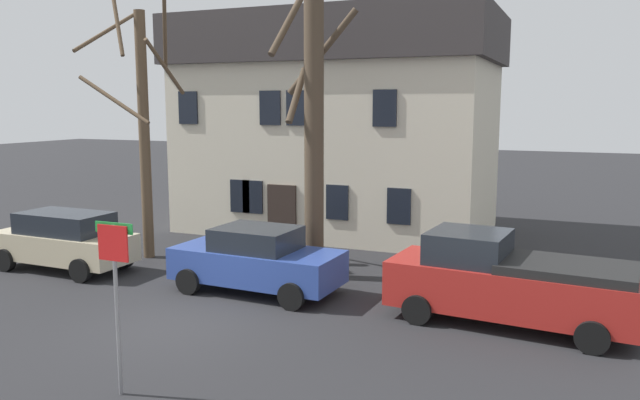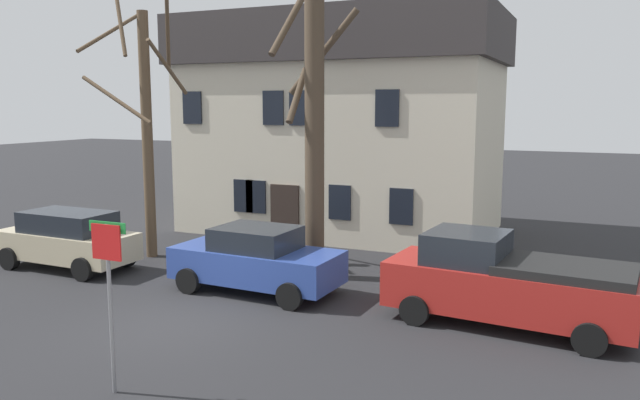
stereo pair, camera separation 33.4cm
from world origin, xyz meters
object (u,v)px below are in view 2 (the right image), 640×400
at_px(car_beige_wagon, 67,239).
at_px(street_sign_pole, 109,275).
at_px(car_blue_sedan, 256,260).
at_px(tree_bare_near, 145,122).
at_px(pickup_truck_red, 506,282).
at_px(tree_bare_mid, 314,131).
at_px(building_main, 342,123).

relative_size(car_beige_wagon, street_sign_pole, 1.46).
height_order(car_beige_wagon, car_blue_sedan, car_beige_wagon).
height_order(tree_bare_near, pickup_truck_red, tree_bare_near).
bearing_deg(tree_bare_near, tree_bare_mid, 0.27).
xyz_separation_m(tree_bare_mid, pickup_truck_red, (5.63, -1.98, -3.19)).
height_order(tree_bare_near, street_sign_pole, tree_bare_near).
bearing_deg(street_sign_pole, tree_bare_mid, 89.78).
relative_size(tree_bare_mid, car_blue_sedan, 1.84).
relative_size(building_main, tree_bare_near, 1.36).
bearing_deg(building_main, tree_bare_near, -119.82).
distance_m(tree_bare_near, street_sign_pole, 10.30).
distance_m(car_beige_wagon, street_sign_pole, 9.34).
relative_size(car_beige_wagon, pickup_truck_red, 0.79).
xyz_separation_m(car_beige_wagon, car_blue_sedan, (6.40, 0.23, -0.04)).
relative_size(tree_bare_near, pickup_truck_red, 1.60).
distance_m(building_main, pickup_truck_red, 12.05).
relative_size(building_main, pickup_truck_red, 2.18).
distance_m(tree_bare_near, car_blue_sedan, 6.52).
bearing_deg(building_main, tree_bare_mid, -74.28).
bearing_deg(car_beige_wagon, tree_bare_near, 60.22).
bearing_deg(street_sign_pole, car_beige_wagon, 140.08).
height_order(tree_bare_mid, car_blue_sedan, tree_bare_mid).
xyz_separation_m(tree_bare_near, car_beige_wagon, (-1.27, -2.22, -3.47)).
bearing_deg(tree_bare_mid, pickup_truck_red, -19.39).
height_order(tree_bare_near, tree_bare_mid, tree_bare_near).
bearing_deg(car_blue_sedan, car_beige_wagon, -177.93).
xyz_separation_m(tree_bare_mid, car_beige_wagon, (-7.14, -2.25, -3.27)).
xyz_separation_m(building_main, car_beige_wagon, (-5.21, -9.10, -3.29)).
xyz_separation_m(tree_bare_near, pickup_truck_red, (11.49, -1.95, -3.39)).
xyz_separation_m(tree_bare_near, car_blue_sedan, (5.12, -1.99, -3.51)).
bearing_deg(pickup_truck_red, building_main, 130.56).
relative_size(tree_bare_mid, pickup_truck_red, 1.52).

